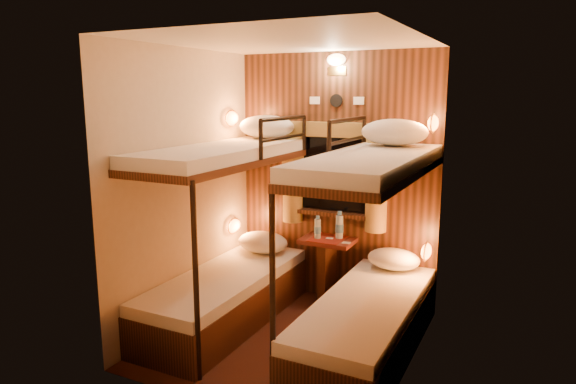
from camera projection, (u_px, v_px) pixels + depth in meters
The scene contains 22 objects.
floor at pixel (288, 339), 4.28m from camera, with size 2.10×2.10×0.00m, color #35150E.
ceiling at pixel (288, 41), 3.82m from camera, with size 2.10×2.10×0.00m, color silver.
wall_back at pixel (336, 179), 4.97m from camera, with size 2.40×2.40×0.00m, color #C6B293.
wall_front at pixel (212, 230), 3.13m from camera, with size 2.40×2.40×0.00m, color #C6B293.
wall_left at pixel (186, 188), 4.49m from camera, with size 2.40×2.40×0.00m, color #C6B293.
wall_right at pixel (415, 211), 3.61m from camera, with size 2.40×2.40×0.00m, color #C6B293.
back_panel at pixel (336, 179), 4.96m from camera, with size 2.00×0.03×2.40m, color black.
bunk_left at pixel (226, 262), 4.51m from camera, with size 0.72×1.90×1.82m.
bunk_right at pixel (367, 286), 3.95m from camera, with size 0.72×1.90×1.82m.
window at pixel (334, 182), 4.94m from camera, with size 1.00×0.12×0.79m.
curtains at pixel (333, 174), 4.89m from camera, with size 1.10×0.22×1.00m.
back_fixtures at pixel (336, 68), 4.73m from camera, with size 0.54×0.09×0.48m.
reading_lamps at pixel (322, 180), 4.66m from camera, with size 2.00×0.20×1.25m.
table at pixel (327, 262), 4.95m from camera, with size 0.50×0.34×0.66m.
bottle_left at pixel (318, 229), 4.89m from camera, with size 0.06×0.06×0.22m.
bottle_right at pixel (339, 227), 4.89m from camera, with size 0.08×0.08×0.27m.
sachet_a at pixel (346, 243), 4.76m from camera, with size 0.08×0.06×0.01m, color silver.
sachet_b at pixel (330, 238), 4.90m from camera, with size 0.07×0.05×0.01m, color silver.
pillow_lower_left at pixel (263, 242), 5.11m from camera, with size 0.52×0.37×0.21m, color silver.
pillow_lower_right at pixel (394, 259), 4.62m from camera, with size 0.47×0.34×0.19m, color silver.
pillow_upper_left at pixel (266, 127), 4.97m from camera, with size 0.57×0.40×0.22m, color silver.
pillow_upper_right at pixel (394, 132), 4.27m from camera, with size 0.56×0.40×0.22m, color silver.
Camera 1 is at (1.76, -3.55, 2.02)m, focal length 32.00 mm.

